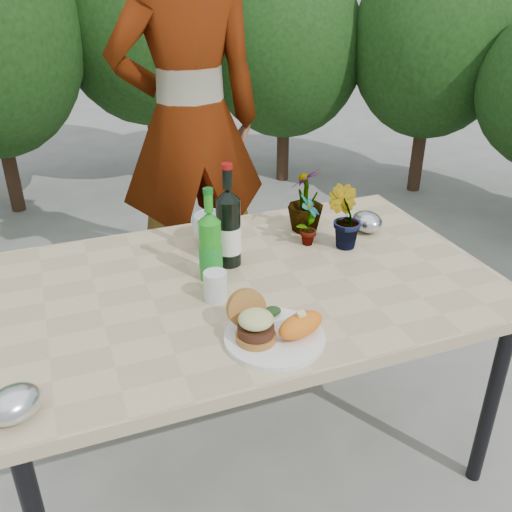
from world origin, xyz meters
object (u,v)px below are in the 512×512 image
object	(u,v)px
dinner_plate	(275,338)
person	(190,124)
patio_table	(247,296)
wine_bottle	(228,229)

from	to	relation	value
dinner_plate	person	bearing A→B (deg)	83.89
patio_table	wine_bottle	distance (m)	0.23
wine_bottle	person	world-z (taller)	person
patio_table	wine_bottle	bearing A→B (deg)	97.50
dinner_plate	wine_bottle	distance (m)	0.48
patio_table	person	size ratio (longest dim) A/B	0.81
dinner_plate	person	world-z (taller)	person
person	dinner_plate	bearing A→B (deg)	84.98
dinner_plate	wine_bottle	bearing A→B (deg)	87.06
patio_table	dinner_plate	bearing A→B (deg)	-97.09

